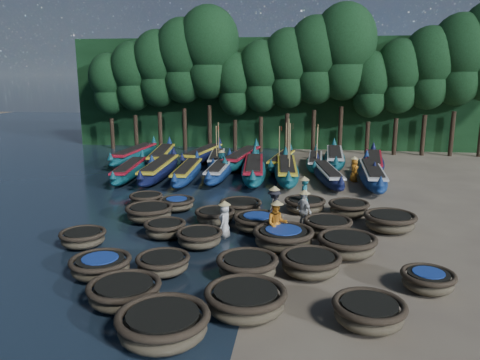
# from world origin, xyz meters

# --- Properties ---
(ground) EXTENTS (120.00, 120.00, 0.00)m
(ground) POSITION_xyz_m (0.00, 0.00, 0.00)
(ground) COLOR gray
(ground) RESTS_ON ground
(foliage_wall) EXTENTS (40.00, 3.00, 10.00)m
(foliage_wall) POSITION_xyz_m (0.00, 23.50, 5.00)
(foliage_wall) COLOR black
(foliage_wall) RESTS_ON ground
(coracle_1) EXTENTS (2.63, 2.63, 0.72)m
(coracle_1) POSITION_xyz_m (-3.54, -8.95, 0.41)
(coracle_1) COLOR brown
(coracle_1) RESTS_ON ground
(coracle_2) EXTENTS (3.01, 3.01, 0.83)m
(coracle_2) POSITION_xyz_m (-1.82, -10.69, 0.48)
(coracle_2) COLOR brown
(coracle_2) RESTS_ON ground
(coracle_3) EXTENTS (2.88, 2.88, 0.80)m
(coracle_3) POSITION_xyz_m (0.10, -9.04, 0.46)
(coracle_3) COLOR brown
(coracle_3) RESTS_ON ground
(coracle_4) EXTENTS (2.28, 2.28, 0.74)m
(coracle_4) POSITION_xyz_m (3.48, -9.21, 0.42)
(coracle_4) COLOR brown
(coracle_4) RESTS_ON ground
(coracle_5) EXTENTS (2.18, 2.18, 0.69)m
(coracle_5) POSITION_xyz_m (-5.09, -7.14, 0.40)
(coracle_5) COLOR brown
(coracle_5) RESTS_ON ground
(coracle_6) EXTENTS (2.14, 2.14, 0.66)m
(coracle_6) POSITION_xyz_m (-3.07, -6.61, 0.38)
(coracle_6) COLOR brown
(coracle_6) RESTS_ON ground
(coracle_7) EXTENTS (2.46, 2.46, 0.82)m
(coracle_7) POSITION_xyz_m (-0.14, -6.72, 0.47)
(coracle_7) COLOR brown
(coracle_7) RESTS_ON ground
(coracle_8) EXTENTS (2.15, 2.15, 0.77)m
(coracle_8) POSITION_xyz_m (1.95, -6.06, 0.44)
(coracle_8) COLOR brown
(coracle_8) RESTS_ON ground
(coracle_9) EXTENTS (1.77, 1.77, 0.65)m
(coracle_9) POSITION_xyz_m (5.61, -6.77, 0.38)
(coracle_9) COLOR brown
(coracle_9) RESTS_ON ground
(coracle_10) EXTENTS (2.11, 2.11, 0.66)m
(coracle_10) POSITION_xyz_m (-7.00, -4.52, 0.38)
(coracle_10) COLOR brown
(coracle_10) RESTS_ON ground
(coracle_11) EXTENTS (1.78, 1.78, 0.70)m
(coracle_11) POSITION_xyz_m (-4.08, -3.05, 0.40)
(coracle_11) COLOR brown
(coracle_11) RESTS_ON ground
(coracle_12) EXTENTS (1.95, 1.95, 0.69)m
(coracle_12) POSITION_xyz_m (-2.40, -3.93, 0.40)
(coracle_12) COLOR brown
(coracle_12) RESTS_ON ground
(coracle_13) EXTENTS (2.67, 2.67, 0.84)m
(coracle_13) POSITION_xyz_m (0.92, -3.74, 0.48)
(coracle_13) COLOR brown
(coracle_13) RESTS_ON ground
(coracle_14) EXTENTS (2.49, 2.49, 0.81)m
(coracle_14) POSITION_xyz_m (3.32, -4.14, 0.47)
(coracle_14) COLOR brown
(coracle_14) RESTS_ON ground
(coracle_15) EXTENTS (2.60, 2.60, 0.78)m
(coracle_15) POSITION_xyz_m (-5.44, -1.02, 0.44)
(coracle_15) COLOR brown
(coracle_15) RESTS_ON ground
(coracle_16) EXTENTS (2.02, 2.02, 0.72)m
(coracle_16) POSITION_xyz_m (-2.33, -1.06, 0.41)
(coracle_16) COLOR brown
(coracle_16) RESTS_ON ground
(coracle_17) EXTENTS (2.51, 2.51, 0.73)m
(coracle_17) POSITION_xyz_m (-0.30, -1.67, 0.42)
(coracle_17) COLOR brown
(coracle_17) RESTS_ON ground
(coracle_18) EXTENTS (2.56, 2.56, 0.72)m
(coracle_18) POSITION_xyz_m (2.72, -1.77, 0.41)
(coracle_18) COLOR brown
(coracle_18) RESTS_ON ground
(coracle_19) EXTENTS (2.52, 2.52, 0.81)m
(coracle_19) POSITION_xyz_m (5.43, -0.93, 0.46)
(coracle_19) COLOR brown
(coracle_19) RESTS_ON ground
(coracle_20) EXTENTS (1.87, 1.87, 0.68)m
(coracle_20) POSITION_xyz_m (-6.44, 1.45, 0.39)
(coracle_20) COLOR brown
(coracle_20) RESTS_ON ground
(coracle_21) EXTENTS (1.82, 1.82, 0.64)m
(coracle_21) POSITION_xyz_m (-4.66, 0.94, 0.37)
(coracle_21) COLOR brown
(coracle_21) RESTS_ON ground
(coracle_22) EXTENTS (2.27, 2.27, 0.69)m
(coracle_22) POSITION_xyz_m (-1.38, 0.76, 0.39)
(coracle_22) COLOR brown
(coracle_22) RESTS_ON ground
(coracle_23) EXTENTS (2.11, 2.11, 0.71)m
(coracle_23) POSITION_xyz_m (1.74, 1.46, 0.41)
(coracle_23) COLOR brown
(coracle_23) RESTS_ON ground
(coracle_24) EXTENTS (2.17, 2.17, 0.75)m
(coracle_24) POSITION_xyz_m (3.84, 1.03, 0.43)
(coracle_24) COLOR brown
(coracle_24) RESTS_ON ground
(long_boat_1) EXTENTS (2.23, 7.83, 1.39)m
(long_boat_1) POSITION_xyz_m (-9.78, 7.87, 0.53)
(long_boat_1) COLOR #0E4F52
(long_boat_1) RESTS_ON ground
(long_boat_2) EXTENTS (1.96, 8.88, 1.56)m
(long_boat_2) POSITION_xyz_m (-7.81, 8.12, 0.60)
(long_boat_2) COLOR #0E1235
(long_boat_2) RESTS_ON ground
(long_boat_3) EXTENTS (1.82, 7.93, 1.40)m
(long_boat_3) POSITION_xyz_m (-5.85, 7.81, 0.53)
(long_boat_3) COLOR navy
(long_boat_3) RESTS_ON ground
(long_boat_4) EXTENTS (1.44, 8.15, 1.43)m
(long_boat_4) POSITION_xyz_m (-3.83, 8.74, 0.55)
(long_boat_4) COLOR navy
(long_boat_4) RESTS_ON ground
(long_boat_5) EXTENTS (2.43, 9.19, 1.62)m
(long_boat_5) POSITION_xyz_m (-1.62, 8.86, 0.62)
(long_boat_5) COLOR #0E4F52
(long_boat_5) RESTS_ON ground
(long_boat_6) EXTENTS (2.13, 9.09, 3.87)m
(long_boat_6) POSITION_xyz_m (0.55, 8.89, 0.61)
(long_boat_6) COLOR #0E4F52
(long_boat_6) RESTS_ON ground
(long_boat_7) EXTENTS (2.52, 7.74, 1.38)m
(long_boat_7) POSITION_xyz_m (3.14, 8.30, 0.52)
(long_boat_7) COLOR #0E1235
(long_boat_7) RESTS_ON ground
(long_boat_8) EXTENTS (1.87, 8.90, 1.57)m
(long_boat_8) POSITION_xyz_m (5.90, 8.29, 0.60)
(long_boat_8) COLOR navy
(long_boat_8) RESTS_ON ground
(long_boat_9) EXTENTS (1.96, 8.90, 1.57)m
(long_boat_9) POSITION_xyz_m (-11.54, 13.65, 0.60)
(long_boat_9) COLOR #0E4F52
(long_boat_9) RESTS_ON ground
(long_boat_10) EXTENTS (2.86, 9.02, 1.60)m
(long_boat_10) POSITION_xyz_m (-9.16, 13.07, 0.61)
(long_boat_10) COLOR navy
(long_boat_10) RESTS_ON ground
(long_boat_11) EXTENTS (2.72, 8.44, 1.50)m
(long_boat_11) POSITION_xyz_m (-6.24, 14.36, 0.57)
(long_boat_11) COLOR #0E1235
(long_boat_11) RESTS_ON ground
(long_boat_12) EXTENTS (2.16, 7.42, 3.17)m
(long_boat_12) POSITION_xyz_m (-4.88, 13.03, 0.50)
(long_boat_12) COLOR navy
(long_boat_12) RESTS_ON ground
(long_boat_13) EXTENTS (2.81, 8.95, 1.59)m
(long_boat_13) POSITION_xyz_m (-2.93, 13.02, 0.61)
(long_boat_13) COLOR #0E4F52
(long_boat_13) RESTS_ON ground
(long_boat_14) EXTENTS (2.41, 7.50, 3.22)m
(long_boat_14) POSITION_xyz_m (0.01, 12.90, 0.51)
(long_boat_14) COLOR #0E4F52
(long_boat_14) RESTS_ON ground
(long_boat_15) EXTENTS (1.55, 7.40, 3.14)m
(long_boat_15) POSITION_xyz_m (2.48, 13.06, 0.50)
(long_boat_15) COLOR #0E4F52
(long_boat_15) RESTS_ON ground
(long_boat_16) EXTENTS (1.94, 8.94, 1.58)m
(long_boat_16) POSITION_xyz_m (3.95, 14.32, 0.60)
(long_boat_16) COLOR #0E4F52
(long_boat_16) RESTS_ON ground
(long_boat_17) EXTENTS (2.58, 8.64, 1.53)m
(long_boat_17) POSITION_xyz_m (6.58, 12.67, 0.58)
(long_boat_17) COLOR #0E1235
(long_boat_17) RESTS_ON ground
(fisherman_0) EXTENTS (0.54, 0.77, 1.71)m
(fisherman_0) POSITION_xyz_m (-1.59, -2.71, 0.83)
(fisherman_0) COLOR silver
(fisherman_0) RESTS_ON ground
(fisherman_1) EXTENTS (0.52, 0.71, 2.01)m
(fisherman_1) POSITION_xyz_m (1.68, 1.14, 0.99)
(fisherman_1) COLOR #1B6974
(fisherman_1) RESTS_ON ground
(fisherman_2) EXTENTS (0.94, 0.78, 1.96)m
(fisherman_2) POSITION_xyz_m (0.62, -3.22, 0.93)
(fisherman_2) COLOR #C3711A
(fisherman_2) RESTS_ON ground
(fisherman_3) EXTENTS (0.94, 1.26, 1.93)m
(fisherman_3) POSITION_xyz_m (0.36, -0.73, 0.90)
(fisherman_3) COLOR black
(fisherman_3) RESTS_ON ground
(fisherman_4) EXTENTS (0.94, 1.05, 1.91)m
(fisherman_4) POSITION_xyz_m (1.69, -1.13, 0.92)
(fisherman_4) COLOR silver
(fisherman_4) RESTS_ON ground
(fisherman_5) EXTENTS (0.92, 1.53, 1.77)m
(fisherman_5) POSITION_xyz_m (-4.01, 10.21, 0.82)
(fisherman_5) COLOR #1B6974
(fisherman_5) RESTS_ON ground
(fisherman_6) EXTENTS (0.71, 0.87, 1.75)m
(fisherman_6) POSITION_xyz_m (4.84, 8.89, 0.84)
(fisherman_6) COLOR #C3711A
(fisherman_6) RESTS_ON ground
(tree_0) EXTENTS (3.68, 3.68, 8.68)m
(tree_0) POSITION_xyz_m (-16.00, 20.00, 5.97)
(tree_0) COLOR black
(tree_0) RESTS_ON ground
(tree_1) EXTENTS (4.09, 4.09, 9.65)m
(tree_1) POSITION_xyz_m (-13.70, 20.00, 6.65)
(tree_1) COLOR black
(tree_1) RESTS_ON ground
(tree_2) EXTENTS (4.51, 4.51, 10.63)m
(tree_2) POSITION_xyz_m (-11.40, 20.00, 7.32)
(tree_2) COLOR black
(tree_2) RESTS_ON ground
(tree_3) EXTENTS (4.92, 4.92, 11.60)m
(tree_3) POSITION_xyz_m (-9.10, 20.00, 8.00)
(tree_3) COLOR black
(tree_3) RESTS_ON ground
(tree_4) EXTENTS (5.34, 5.34, 12.58)m
(tree_4) POSITION_xyz_m (-6.80, 20.00, 8.67)
(tree_4) COLOR black
(tree_4) RESTS_ON ground
(tree_5) EXTENTS (3.68, 3.68, 8.68)m
(tree_5) POSITION_xyz_m (-4.50, 20.00, 5.97)
(tree_5) COLOR black
(tree_5) RESTS_ON ground
(tree_6) EXTENTS (4.09, 4.09, 9.65)m
(tree_6) POSITION_xyz_m (-2.20, 20.00, 6.65)
(tree_6) COLOR black
(tree_6) RESTS_ON ground
(tree_7) EXTENTS (4.51, 4.51, 10.63)m
(tree_7) POSITION_xyz_m (0.10, 20.00, 7.32)
(tree_7) COLOR black
(tree_7) RESTS_ON ground
(tree_8) EXTENTS (4.92, 4.92, 11.60)m
(tree_8) POSITION_xyz_m (2.40, 20.00, 8.00)
(tree_8) COLOR black
(tree_8) RESTS_ON ground
(tree_9) EXTENTS (5.34, 5.34, 12.58)m
(tree_9) POSITION_xyz_m (4.70, 20.00, 8.67)
(tree_9) COLOR black
(tree_9) RESTS_ON ground
(tree_10) EXTENTS (3.68, 3.68, 8.68)m
(tree_10) POSITION_xyz_m (7.00, 20.00, 5.97)
(tree_10) COLOR black
(tree_10) RESTS_ON ground
(tree_11) EXTENTS (4.09, 4.09, 9.65)m
(tree_11) POSITION_xyz_m (9.30, 20.00, 6.65)
(tree_11) COLOR black
(tree_11) RESTS_ON ground
(tree_12) EXTENTS (4.51, 4.51, 10.63)m
(tree_12) POSITION_xyz_m (11.60, 20.00, 7.32)
(tree_12) COLOR black
(tree_12) RESTS_ON ground
(tree_13) EXTENTS (4.92, 4.92, 11.60)m
(tree_13) POSITION_xyz_m (13.90, 20.00, 8.00)
(tree_13) COLOR black
(tree_13) RESTS_ON ground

